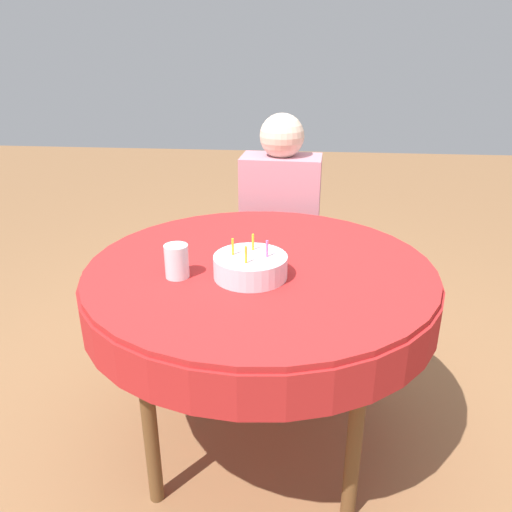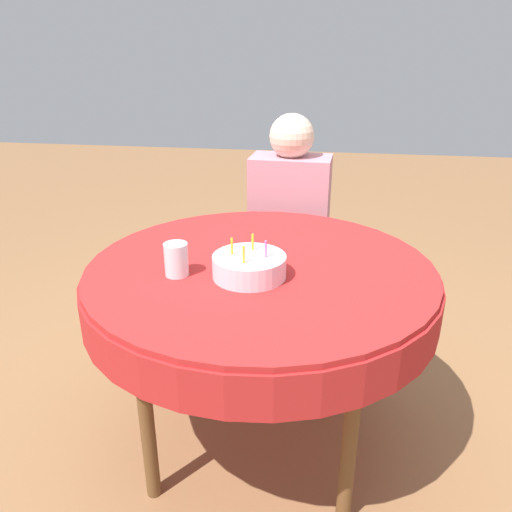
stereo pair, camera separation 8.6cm
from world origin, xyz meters
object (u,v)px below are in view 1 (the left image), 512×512
Objects in this scene: chair at (281,251)px; drinking_glass at (177,261)px; birthday_cake at (250,266)px; person at (280,211)px.

chair is 1.13m from drinking_glass.
birthday_cake reaches higher than chair.
person is at bearing 72.84° from drinking_glass.
drinking_glass reaches higher than chair.
birthday_cake is (-0.05, -0.92, 0.10)m from person.
person is 4.88× the size of birthday_cake.
drinking_glass is at bearing -103.22° from chair.
chair is 0.27m from person.
chair is 7.64× the size of drinking_glass.
birthday_cake is 2.18× the size of drinking_glass.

